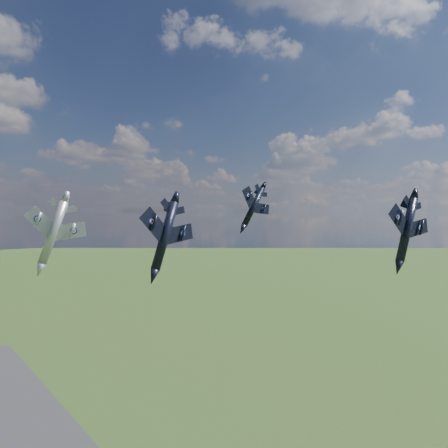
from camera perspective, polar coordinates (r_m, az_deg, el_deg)
jet_lead_navy at (r=69.74m, az=-7.72°, el=-1.48°), size 12.43×16.09×6.64m
jet_right_navy at (r=82.66m, az=22.77°, el=-0.68°), size 13.76×17.17×6.53m
jet_high_navy at (r=105.91m, az=3.87°, el=2.28°), size 10.99×15.19×8.49m
jet_left_silver at (r=81.58m, az=-21.41°, el=-1.00°), size 17.31×19.26×6.85m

